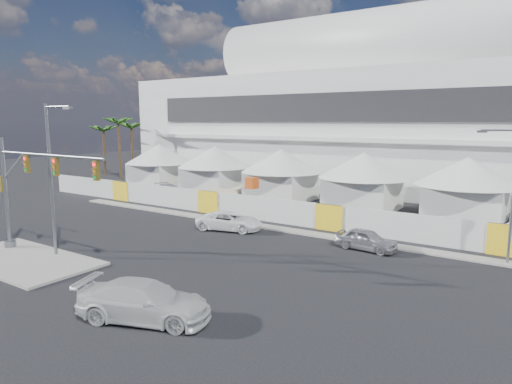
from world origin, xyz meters
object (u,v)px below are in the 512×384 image
Objects in this scene: lot_car_c at (169,190)px; traffic_mast at (24,189)px; sedan_silver at (366,239)px; streetlight_median at (53,170)px; pickup_curb at (230,221)px; pickup_near at (144,301)px; streetlight_curb at (510,186)px; boom_lift at (221,201)px.

traffic_mast is at bearing -135.86° from lot_car_c.
streetlight_median is (-15.19, -12.18, 4.74)m from sedan_silver.
pickup_near reaches higher than pickup_curb.
lot_car_c is 0.50× the size of streetlight_median.
streetlight_curb is at bearing -98.51° from pickup_curb.
traffic_mast is at bearing -149.92° from streetlight_curb.
lot_car_c is 10.61m from boom_lift.
lot_car_c is at bearing 117.81° from streetlight_median.
sedan_silver is 20.04m from streetlight_median.
boom_lift is (1.23, 17.82, -3.24)m from traffic_mast.
pickup_near is (-3.95, -15.41, 0.14)m from sedan_silver.
pickup_curb is at bearing -173.08° from streetlight_curb.
pickup_near is 0.62× the size of streetlight_median.
sedan_silver is at bearing -35.46° from pickup_near.
streetlight_median is at bearing 19.13° from traffic_mast.
sedan_silver is at bearing -102.08° from pickup_curb.
traffic_mast is 18.15m from boom_lift.
pickup_curb reaches higher than lot_car_c.
streetlight_median reaches higher than streetlight_curb.
sedan_silver is 16.72m from boom_lift.
pickup_curb is 0.89× the size of pickup_near.
traffic_mast is 28.93m from streetlight_curb.
pickup_near is 0.55× the size of traffic_mast.
sedan_silver is 0.51× the size of streetlight_curb.
lot_car_c is (-22.07, 23.76, -0.17)m from pickup_near.
pickup_curb is at bearing 3.40° from pickup_near.
traffic_mast reaches higher than pickup_curb.
pickup_curb is 0.64× the size of streetlight_curb.
streetlight_curb is at bearing 30.95° from streetlight_median.
pickup_curb is at bearing -98.74° from lot_car_c.
sedan_silver is 0.89× the size of lot_car_c.
lot_car_c is 23.25m from traffic_mast.
pickup_curb is at bearing 97.72° from sedan_silver.
sedan_silver is at bearing -10.26° from boom_lift.
streetlight_curb is at bearing -1.01° from boom_lift.
pickup_curb is 19.05m from streetlight_curb.
streetlight_curb is at bearing -55.74° from pickup_near.
pickup_near reaches higher than lot_car_c.
pickup_near is at bearing -115.52° from lot_car_c.
streetlight_median is (10.83, -20.53, 4.77)m from lot_car_c.
sedan_silver is 27.33m from lot_car_c.
sedan_silver is at bearing -86.20° from lot_car_c.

